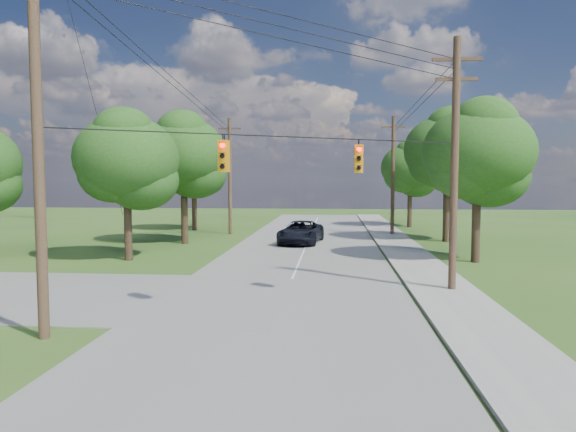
# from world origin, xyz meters

# --- Properties ---
(ground) EXTENTS (140.00, 140.00, 0.00)m
(ground) POSITION_xyz_m (0.00, 0.00, 0.00)
(ground) COLOR #2D531B
(ground) RESTS_ON ground
(main_road) EXTENTS (10.00, 100.00, 0.03)m
(main_road) POSITION_xyz_m (2.00, 5.00, 0.01)
(main_road) COLOR gray
(main_road) RESTS_ON ground
(sidewalk_east) EXTENTS (2.60, 100.00, 0.12)m
(sidewalk_east) POSITION_xyz_m (8.70, 5.00, 0.06)
(sidewalk_east) COLOR #A5A39A
(sidewalk_east) RESTS_ON ground
(pole_sw) EXTENTS (2.00, 0.32, 12.00)m
(pole_sw) POSITION_xyz_m (-4.60, 0.40, 6.23)
(pole_sw) COLOR brown
(pole_sw) RESTS_ON ground
(pole_ne) EXTENTS (2.00, 0.32, 10.50)m
(pole_ne) POSITION_xyz_m (8.90, 8.00, 5.47)
(pole_ne) COLOR brown
(pole_ne) RESTS_ON ground
(pole_north_e) EXTENTS (2.00, 0.32, 10.00)m
(pole_north_e) POSITION_xyz_m (8.90, 30.00, 5.13)
(pole_north_e) COLOR brown
(pole_north_e) RESTS_ON ground
(pole_north_w) EXTENTS (2.00, 0.32, 10.00)m
(pole_north_w) POSITION_xyz_m (-5.00, 30.00, 5.13)
(pole_north_w) COLOR brown
(pole_north_w) RESTS_ON ground
(power_lines) EXTENTS (13.93, 29.62, 4.93)m
(power_lines) POSITION_xyz_m (1.50, 11.54, 9.15)
(power_lines) COLOR black
(power_lines) RESTS_ON ground
(traffic_signals) EXTENTS (4.91, 3.27, 1.05)m
(traffic_signals) POSITION_xyz_m (2.55, 4.43, 5.50)
(traffic_signals) COLOR orange
(traffic_signals) RESTS_ON ground
(radio_mast) EXTENTS (0.70, 0.70, 45.00)m
(radio_mast) POSITION_xyz_m (-32.00, 46.00, 22.50)
(radio_mast) COLOR gray
(radio_mast) RESTS_ON ground
(tree_w_near) EXTENTS (6.00, 6.00, 8.40)m
(tree_w_near) POSITION_xyz_m (-8.00, 15.00, 5.92)
(tree_w_near) COLOR #432F21
(tree_w_near) RESTS_ON ground
(tree_w_mid) EXTENTS (6.40, 6.40, 9.22)m
(tree_w_mid) POSITION_xyz_m (-7.00, 23.00, 6.58)
(tree_w_mid) COLOR #432F21
(tree_w_mid) RESTS_ON ground
(tree_w_far) EXTENTS (6.00, 6.00, 8.73)m
(tree_w_far) POSITION_xyz_m (-9.00, 33.00, 6.25)
(tree_w_far) COLOR #432F21
(tree_w_far) RESTS_ON ground
(tree_e_near) EXTENTS (6.20, 6.20, 8.81)m
(tree_e_near) POSITION_xyz_m (12.00, 16.00, 6.25)
(tree_e_near) COLOR #432F21
(tree_e_near) RESTS_ON ground
(tree_e_mid) EXTENTS (6.60, 6.60, 9.64)m
(tree_e_mid) POSITION_xyz_m (12.50, 26.00, 6.91)
(tree_e_mid) COLOR #432F21
(tree_e_mid) RESTS_ON ground
(tree_e_far) EXTENTS (5.80, 5.80, 8.32)m
(tree_e_far) POSITION_xyz_m (11.50, 38.00, 5.92)
(tree_e_far) COLOR #432F21
(tree_e_far) RESTS_ON ground
(car_main_north) EXTENTS (3.44, 6.20, 1.64)m
(car_main_north) POSITION_xyz_m (1.55, 23.72, 0.85)
(car_main_north) COLOR black
(car_main_north) RESTS_ON main_road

